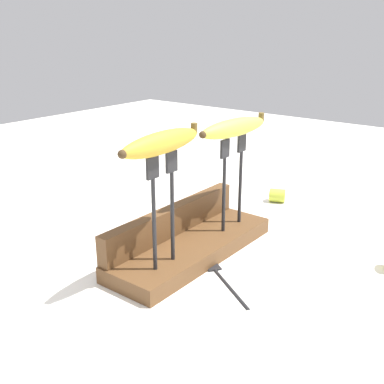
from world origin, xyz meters
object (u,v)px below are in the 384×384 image
(banana_raised_right, at_px, (234,128))
(fork_fallen_far, at_px, (172,216))
(banana_raised_left, at_px, (162,143))
(banana_chunk_near, at_px, (277,195))
(fork_fallen_near, at_px, (221,276))
(fork_stand_right, at_px, (233,174))
(fork_stand_left, at_px, (163,201))

(banana_raised_right, distance_m, fork_fallen_far, 0.30)
(banana_raised_left, xyz_separation_m, banana_chunk_near, (0.48, 0.03, -0.23))
(banana_raised_right, distance_m, fork_fallen_near, 0.29)
(banana_raised_right, bearing_deg, fork_fallen_far, 85.14)
(banana_raised_left, height_order, banana_raised_right, banana_raised_left)
(banana_raised_right, bearing_deg, banana_raised_left, -180.00)
(fork_stand_right, distance_m, banana_chunk_near, 0.29)
(fork_stand_right, relative_size, fork_fallen_near, 1.24)
(fork_fallen_far, bearing_deg, fork_stand_left, -142.10)
(fork_fallen_near, relative_size, banana_chunk_near, 3.13)
(banana_raised_left, bearing_deg, fork_stand_right, 0.00)
(fork_stand_right, xyz_separation_m, banana_raised_right, (-0.00, 0.00, 0.09))
(banana_raised_left, xyz_separation_m, fork_fallen_near, (0.07, -0.07, -0.25))
(fork_stand_right, xyz_separation_m, banana_raised_left, (-0.21, -0.00, 0.10))
(banana_raised_left, relative_size, fork_fallen_near, 1.25)
(fork_fallen_near, height_order, banana_chunk_near, banana_chunk_near)
(fork_stand_right, relative_size, banana_raised_left, 0.99)
(banana_raised_left, bearing_deg, fork_fallen_far, 37.89)
(banana_raised_right, height_order, fork_fallen_far, banana_raised_right)
(fork_fallen_far, bearing_deg, fork_fallen_near, -122.45)
(fork_fallen_near, distance_m, banana_chunk_near, 0.42)
(fork_stand_left, height_order, banana_chunk_near, fork_stand_left)
(fork_fallen_near, xyz_separation_m, banana_chunk_near, (0.41, 0.11, 0.01))
(fork_fallen_far, bearing_deg, banana_raised_left, -142.11)
(fork_stand_right, bearing_deg, banana_raised_left, -180.00)
(fork_fallen_near, bearing_deg, fork_stand_left, 131.88)
(fork_stand_right, distance_m, banana_raised_right, 0.09)
(banana_chunk_near, bearing_deg, banana_raised_right, -172.69)
(fork_stand_left, height_order, banana_raised_left, banana_raised_left)
(banana_raised_left, bearing_deg, fork_fallen_near, -48.08)
(fork_stand_right, distance_m, fork_fallen_near, 0.22)
(fork_stand_right, distance_m, fork_fallen_far, 0.23)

